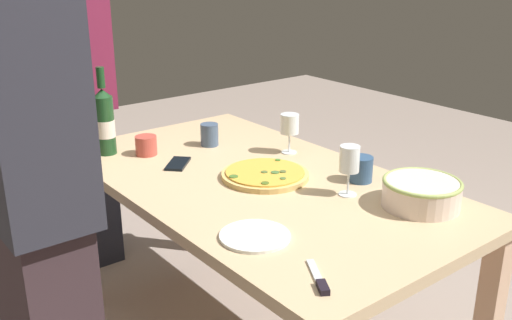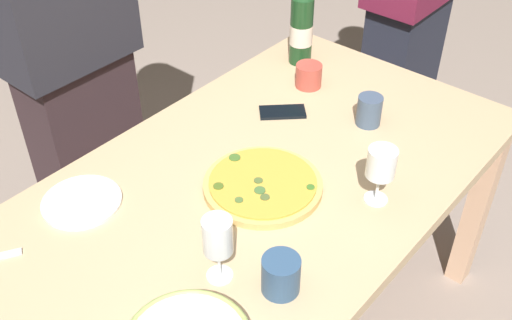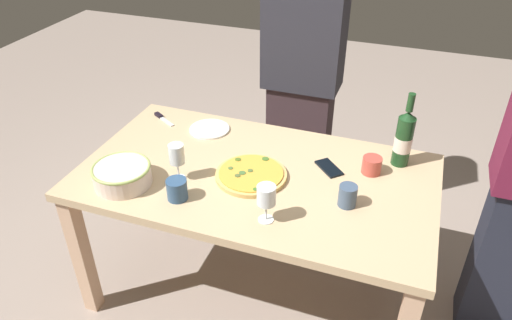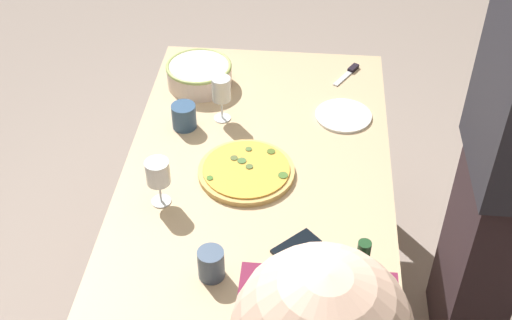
% 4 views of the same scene
% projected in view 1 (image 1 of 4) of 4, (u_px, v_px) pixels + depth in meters
% --- Properties ---
extents(dining_table, '(1.60, 0.90, 0.75)m').
position_uv_depth(dining_table, '(256.00, 202.00, 2.16)').
color(dining_table, tan).
rests_on(dining_table, ground).
extents(pizza, '(0.32, 0.32, 0.03)m').
position_uv_depth(pizza, '(265.00, 174.00, 2.14)').
color(pizza, tan).
rests_on(pizza, dining_table).
extents(serving_bowl, '(0.26, 0.26, 0.09)m').
position_uv_depth(serving_bowl, '(421.00, 192.00, 1.88)').
color(serving_bowl, beige).
rests_on(serving_bowl, dining_table).
extents(wine_bottle, '(0.08, 0.08, 0.36)m').
position_uv_depth(wine_bottle, '(105.00, 121.00, 2.35)').
color(wine_bottle, '#193E1D').
rests_on(wine_bottle, dining_table).
extents(wine_glass_near_pizza, '(0.08, 0.08, 0.16)m').
position_uv_depth(wine_glass_near_pizza, '(290.00, 125.00, 2.37)').
color(wine_glass_near_pizza, white).
rests_on(wine_glass_near_pizza, dining_table).
extents(wine_glass_by_bottle, '(0.07, 0.07, 0.18)m').
position_uv_depth(wine_glass_by_bottle, '(349.00, 160.00, 1.95)').
color(wine_glass_by_bottle, white).
rests_on(wine_glass_by_bottle, dining_table).
extents(cup_amber, '(0.09, 0.09, 0.08)m').
position_uv_depth(cup_amber, '(146.00, 145.00, 2.37)').
color(cup_amber, '#BC483C').
rests_on(cup_amber, dining_table).
extents(cup_ceramic, '(0.09, 0.09, 0.09)m').
position_uv_depth(cup_ceramic, '(361.00, 169.00, 2.09)').
color(cup_ceramic, '#2F4E74').
rests_on(cup_ceramic, dining_table).
extents(cup_spare, '(0.08, 0.08, 0.09)m').
position_uv_depth(cup_spare, '(209.00, 135.00, 2.48)').
color(cup_spare, '#41546F').
rests_on(cup_spare, dining_table).
extents(side_plate, '(0.21, 0.21, 0.01)m').
position_uv_depth(side_plate, '(255.00, 236.00, 1.69)').
color(side_plate, white).
rests_on(side_plate, dining_table).
extents(cell_phone, '(0.15, 0.15, 0.01)m').
position_uv_depth(cell_phone, '(178.00, 164.00, 2.27)').
color(cell_phone, black).
rests_on(cell_phone, dining_table).
extents(pizza_knife, '(0.16, 0.11, 0.02)m').
position_uv_depth(pizza_knife, '(320.00, 281.00, 1.46)').
color(pizza_knife, silver).
rests_on(pizza_knife, dining_table).
extents(person_host, '(0.43, 0.24, 1.70)m').
position_uv_depth(person_host, '(34.00, 206.00, 1.62)').
color(person_host, '#34252A').
rests_on(person_host, ground).
extents(person_guest_left, '(0.42, 0.24, 1.67)m').
position_uv_depth(person_guest_left, '(77.00, 99.00, 2.86)').
color(person_guest_left, '#222533').
rests_on(person_guest_left, ground).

